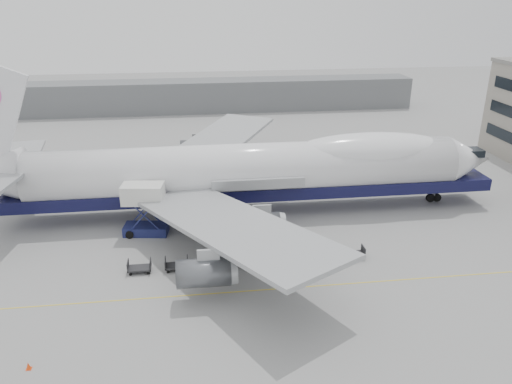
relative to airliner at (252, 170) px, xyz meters
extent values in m
plane|color=gray|center=(-0.64, -12.00, -5.62)|extent=(260.00, 260.00, 0.00)
cube|color=gold|center=(-0.64, -18.00, -5.62)|extent=(60.00, 0.15, 0.01)
cube|color=slate|center=(-10.64, 58.00, -2.12)|extent=(110.00, 8.00, 7.00)
cylinder|color=white|center=(-0.64, 0.00, 0.08)|extent=(52.00, 6.40, 6.40)
cube|color=black|center=(0.36, 0.00, -2.48)|extent=(60.00, 5.76, 1.50)
cone|color=white|center=(28.36, 0.00, 0.08)|extent=(6.00, 6.40, 6.40)
ellipsoid|color=white|center=(14.96, 0.00, 1.84)|extent=(20.67, 5.78, 4.56)
cube|color=#9EA0A3|center=(-3.64, -14.28, -0.52)|extent=(20.35, 26.74, 2.26)
cube|color=#9EA0A3|center=(-3.64, 14.28, -0.52)|extent=(20.35, 26.74, 2.26)
cylinder|color=#595B60|center=(-6.64, 19.00, -2.72)|extent=(4.80, 2.60, 2.60)
cylinder|color=#595B60|center=(-0.64, 10.00, -2.72)|extent=(4.80, 2.60, 2.60)
cylinder|color=#595B60|center=(-0.64, -10.00, -2.72)|extent=(4.80, 2.60, 2.60)
cylinder|color=#595B60|center=(-6.64, -19.00, -2.72)|extent=(4.80, 2.60, 2.60)
cylinder|color=slate|center=(24.36, 0.00, -4.37)|extent=(0.36, 0.36, 2.50)
cylinder|color=black|center=(24.36, 0.00, -5.07)|extent=(1.10, 0.45, 1.10)
cylinder|color=slate|center=(-3.64, -3.00, -4.37)|extent=(0.36, 0.36, 2.50)
cylinder|color=black|center=(-3.64, -3.00, -5.07)|extent=(1.10, 0.45, 1.10)
cylinder|color=slate|center=(-3.64, 3.00, -4.37)|extent=(0.36, 0.36, 2.50)
cylinder|color=black|center=(-3.64, 3.00, -5.07)|extent=(1.10, 0.45, 1.10)
cube|color=navy|center=(-12.86, -4.65, -5.08)|extent=(5.25, 3.04, 1.09)
cube|color=silver|center=(-12.86, -4.65, -0.62)|extent=(4.88, 3.18, 2.19)
cube|color=navy|center=(-12.86, -5.74, -2.82)|extent=(3.53, 0.60, 3.92)
cube|color=navy|center=(-12.86, -3.55, -2.82)|extent=(3.53, 0.60, 3.92)
cube|color=slate|center=(-12.86, -3.05, -0.62)|extent=(2.53, 1.51, 0.15)
cylinder|color=black|center=(-14.65, -5.64, -5.18)|extent=(0.89, 0.35, 0.89)
cylinder|color=black|center=(-14.65, -3.65, -5.18)|extent=(0.89, 0.35, 0.89)
cylinder|color=black|center=(-11.07, -5.64, -5.18)|extent=(0.89, 0.35, 0.89)
cylinder|color=black|center=(-11.07, -3.65, -5.18)|extent=(0.89, 0.35, 0.89)
cone|color=#FB420D|center=(-19.94, -26.18, -5.33)|extent=(0.38, 0.38, 0.59)
cube|color=#FB420D|center=(-19.94, -26.18, -5.61)|extent=(0.40, 0.40, 0.03)
cube|color=#2D2D30|center=(-12.91, -13.23, -5.17)|extent=(2.30, 1.35, 0.18)
cube|color=#2D2D30|center=(-14.01, -13.23, -4.77)|extent=(0.08, 1.35, 0.90)
cube|color=#2D2D30|center=(-11.81, -13.23, -4.77)|extent=(0.08, 1.35, 0.90)
cylinder|color=black|center=(-13.76, -13.78, -5.47)|extent=(0.30, 0.12, 0.30)
cylinder|color=black|center=(-13.76, -12.68, -5.47)|extent=(0.30, 0.12, 0.30)
cylinder|color=black|center=(-12.06, -13.78, -5.47)|extent=(0.30, 0.12, 0.30)
cylinder|color=black|center=(-12.06, -12.68, -5.47)|extent=(0.30, 0.12, 0.30)
cube|color=#2D2D30|center=(-9.25, -13.23, -5.17)|extent=(2.30, 1.35, 0.18)
cube|color=#2D2D30|center=(-10.35, -13.23, -4.77)|extent=(0.08, 1.35, 0.90)
cube|color=#2D2D30|center=(-8.15, -13.23, -4.77)|extent=(0.08, 1.35, 0.90)
cylinder|color=black|center=(-10.10, -13.78, -5.47)|extent=(0.30, 0.12, 0.30)
cylinder|color=black|center=(-10.10, -12.68, -5.47)|extent=(0.30, 0.12, 0.30)
cylinder|color=black|center=(-8.40, -13.78, -5.47)|extent=(0.30, 0.12, 0.30)
cylinder|color=black|center=(-8.40, -12.68, -5.47)|extent=(0.30, 0.12, 0.30)
cube|color=#2D2D30|center=(-5.58, -13.23, -5.17)|extent=(2.30, 1.35, 0.18)
cube|color=#2D2D30|center=(-6.68, -13.23, -4.77)|extent=(0.08, 1.35, 0.90)
cube|color=#2D2D30|center=(-4.48, -13.23, -4.77)|extent=(0.08, 1.35, 0.90)
cylinder|color=black|center=(-6.43, -13.78, -5.47)|extent=(0.30, 0.12, 0.30)
cylinder|color=black|center=(-6.43, -12.68, -5.47)|extent=(0.30, 0.12, 0.30)
cylinder|color=black|center=(-4.73, -13.78, -5.47)|extent=(0.30, 0.12, 0.30)
cylinder|color=black|center=(-4.73, -12.68, -5.47)|extent=(0.30, 0.12, 0.30)
cube|color=#2D2D30|center=(-1.91, -13.23, -5.17)|extent=(2.30, 1.35, 0.18)
cube|color=#2D2D30|center=(-3.01, -13.23, -4.77)|extent=(0.08, 1.35, 0.90)
cube|color=#2D2D30|center=(-0.81, -13.23, -4.77)|extent=(0.08, 1.35, 0.90)
cylinder|color=black|center=(-2.76, -13.78, -5.47)|extent=(0.30, 0.12, 0.30)
cylinder|color=black|center=(-2.76, -12.68, -5.47)|extent=(0.30, 0.12, 0.30)
cylinder|color=black|center=(-1.06, -13.78, -5.47)|extent=(0.30, 0.12, 0.30)
cylinder|color=black|center=(-1.06, -12.68, -5.47)|extent=(0.30, 0.12, 0.30)
cube|color=#2D2D30|center=(1.75, -13.23, -5.17)|extent=(2.30, 1.35, 0.18)
cube|color=#2D2D30|center=(0.65, -13.23, -4.77)|extent=(0.08, 1.35, 0.90)
cube|color=#2D2D30|center=(2.85, -13.23, -4.77)|extent=(0.08, 1.35, 0.90)
cylinder|color=black|center=(0.90, -13.78, -5.47)|extent=(0.30, 0.12, 0.30)
cylinder|color=black|center=(0.90, -12.68, -5.47)|extent=(0.30, 0.12, 0.30)
cylinder|color=black|center=(2.60, -13.78, -5.47)|extent=(0.30, 0.12, 0.30)
cylinder|color=black|center=(2.60, -12.68, -5.47)|extent=(0.30, 0.12, 0.30)
cube|color=#2D2D30|center=(5.42, -13.23, -5.17)|extent=(2.30, 1.35, 0.18)
cube|color=#2D2D30|center=(4.32, -13.23, -4.77)|extent=(0.08, 1.35, 0.90)
cube|color=#2D2D30|center=(6.52, -13.23, -4.77)|extent=(0.08, 1.35, 0.90)
cylinder|color=black|center=(4.57, -13.78, -5.47)|extent=(0.30, 0.12, 0.30)
cylinder|color=black|center=(4.57, -12.68, -5.47)|extent=(0.30, 0.12, 0.30)
cylinder|color=black|center=(6.27, -13.78, -5.47)|extent=(0.30, 0.12, 0.30)
cylinder|color=black|center=(6.27, -12.68, -5.47)|extent=(0.30, 0.12, 0.30)
cube|color=#2D2D30|center=(9.08, -13.23, -5.17)|extent=(2.30, 1.35, 0.18)
cube|color=#2D2D30|center=(7.98, -13.23, -4.77)|extent=(0.08, 1.35, 0.90)
cube|color=#2D2D30|center=(10.18, -13.23, -4.77)|extent=(0.08, 1.35, 0.90)
cylinder|color=black|center=(8.23, -13.78, -5.47)|extent=(0.30, 0.12, 0.30)
cylinder|color=black|center=(8.23, -12.68, -5.47)|extent=(0.30, 0.12, 0.30)
cylinder|color=black|center=(9.93, -13.78, -5.47)|extent=(0.30, 0.12, 0.30)
cylinder|color=black|center=(9.93, -12.68, -5.47)|extent=(0.30, 0.12, 0.30)
camera|label=1|loc=(-6.95, -57.54, 20.59)|focal=35.00mm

